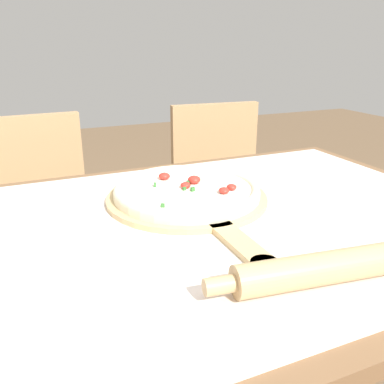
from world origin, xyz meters
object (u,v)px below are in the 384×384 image
(pizza_peel, at_px, (190,200))
(chair_left, at_px, (40,223))
(pizza, at_px, (187,190))
(chair_right, at_px, (222,195))
(rolling_pin, at_px, (337,266))

(pizza_peel, height_order, chair_left, chair_left)
(pizza_peel, relative_size, pizza, 1.61)
(chair_right, bearing_deg, pizza_peel, -118.73)
(pizza, height_order, rolling_pin, rolling_pin)
(rolling_pin, distance_m, chair_left, 1.14)
(chair_left, bearing_deg, pizza_peel, -67.49)
(pizza_peel, xyz_separation_m, chair_right, (0.42, 0.65, -0.27))
(pizza, bearing_deg, rolling_pin, -79.02)
(pizza, distance_m, chair_left, 0.76)
(pizza_peel, distance_m, pizza, 0.03)
(pizza_peel, relative_size, chair_right, 0.61)
(pizza, height_order, chair_right, chair_right)
(pizza_peel, distance_m, chair_right, 0.82)
(chair_left, relative_size, chair_right, 1.00)
(chair_right, bearing_deg, rolling_pin, -104.12)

